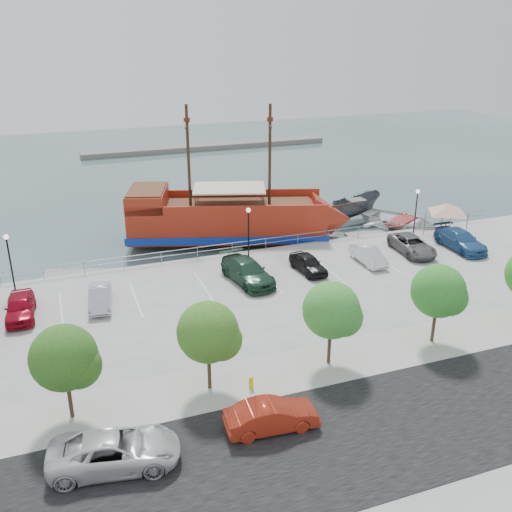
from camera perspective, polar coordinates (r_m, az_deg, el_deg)
name	(u,v)px	position (r m, az deg, el deg)	size (l,w,h in m)	color
ground	(278,302)	(42.01, 2.23, -4.58)	(160.00, 160.00, 0.00)	#324946
land_slab	(471,509)	(27.13, 20.68, -22.61)	(100.00, 58.00, 1.20)	gray
street	(403,423)	(29.58, 14.50, -15.88)	(100.00, 8.00, 0.04)	black
sidewalk	(344,360)	(33.68, 8.79, -10.19)	(100.00, 4.00, 0.05)	#9E9D8F
seawall_railing	(244,246)	(48.07, -1.26, 0.98)	(50.00, 0.06, 1.00)	gray
far_shore	(208,147)	(94.73, -4.86, 10.83)	(40.00, 3.00, 0.80)	slate
pirate_ship	(244,219)	(52.69, -1.24, 3.69)	(21.23, 11.56, 13.15)	maroon
patrol_boat	(356,209)	(59.86, 9.94, 4.66)	(2.38, 6.31, 2.44)	#44494F
speedboat	(401,223)	(57.66, 14.34, 3.18)	(5.61, 7.86, 1.63)	silver
dock_west	(87,276)	(47.69, -16.51, -1.89)	(6.94, 1.98, 0.40)	gray
dock_mid	(335,242)	(53.32, 7.95, 1.41)	(6.72, 1.92, 0.38)	slate
dock_east	(383,235)	(55.79, 12.62, 2.04)	(7.16, 2.05, 0.41)	gray
canopy_tent	(448,204)	(53.85, 18.68, 4.99)	(5.24, 5.24, 3.51)	slate
street_van	(115,451)	(26.76, -13.95, -18.36)	(2.62, 5.68, 1.58)	silver
street_sedan	(272,416)	(27.96, 1.57, -15.70)	(1.56, 4.47, 1.47)	#AC2916
fire_hydrant	(251,382)	(30.76, -0.49, -12.51)	(0.25, 0.25, 0.73)	#E6D404
lamp_post_left	(9,252)	(43.92, -23.50, 0.34)	(0.36, 0.36, 4.28)	black
lamp_post_mid	(248,224)	(46.08, -0.76, 3.23)	(0.36, 0.36, 4.28)	black
lamp_post_right	(417,204)	(53.30, 15.76, 5.03)	(0.36, 0.36, 4.28)	black
tree_b	(67,360)	(28.58, -18.34, -9.82)	(3.30, 3.20, 5.00)	#473321
tree_c	(211,334)	(29.32, -4.51, -7.77)	(3.30, 3.20, 5.00)	#473321
tree_d	(334,312)	(31.63, 7.83, -5.55)	(3.30, 3.20, 5.00)	#473321
tree_e	(441,293)	(35.20, 18.01, -3.50)	(3.30, 3.20, 5.00)	#473321
parked_car_a	(20,307)	(40.49, -22.52, -4.70)	(1.80, 4.46, 1.52)	maroon
parked_car_b	(100,297)	(40.31, -15.31, -3.96)	(1.45, 4.15, 1.37)	#B6B8C2
parked_car_d	(247,271)	(42.43, -0.86, -1.55)	(2.32, 5.72, 1.66)	#1F402C
parked_car_e	(308,263)	(44.38, 5.24, -0.74)	(1.63, 4.05, 1.38)	black
parked_car_f	(369,255)	(46.72, 11.19, 0.09)	(1.42, 4.08, 1.34)	silver
parked_car_g	(412,245)	(49.60, 15.36, 1.07)	(2.37, 5.13, 1.43)	#5D5D5D
parked_car_h	(461,240)	(51.73, 19.77, 1.51)	(2.23, 5.49, 1.59)	#285687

